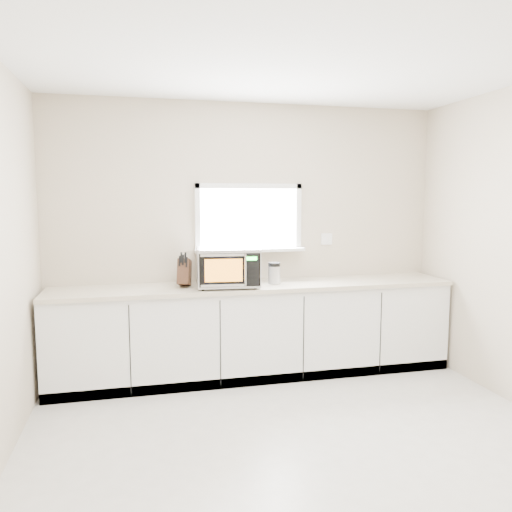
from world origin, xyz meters
name	(u,v)px	position (x,y,z in m)	size (l,w,h in m)	color
ground	(314,462)	(0.00, 0.00, 0.00)	(4.00, 4.00, 0.00)	beige
back_wall	(249,236)	(0.00, 2.00, 1.36)	(4.00, 0.17, 2.70)	#BBAC94
cabinets	(255,332)	(0.00, 1.70, 0.44)	(3.92, 0.60, 0.88)	white
countertop	(256,286)	(0.00, 1.69, 0.90)	(3.92, 0.64, 0.04)	beige
microwave	(228,266)	(-0.29, 1.61, 1.11)	(0.61, 0.51, 0.37)	black
knife_block	(184,272)	(-0.69, 1.71, 1.06)	(0.17, 0.25, 0.33)	#4A2B1A
cutting_board	(214,265)	(-0.37, 1.94, 1.09)	(0.34, 0.34, 0.02)	brown
coffee_grinder	(274,273)	(0.18, 1.67, 1.03)	(0.12, 0.12, 0.21)	#B8BBC0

